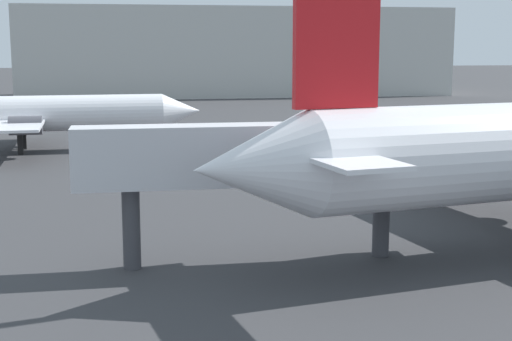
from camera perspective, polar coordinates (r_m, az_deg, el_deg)
name	(u,v)px	position (r m, az deg, el deg)	size (l,w,h in m)	color
airplane_distant	(31,114)	(63.93, -16.95, 4.20)	(27.70, 18.76, 9.65)	white
jet_bridge	(309,156)	(29.86, 4.09, 1.15)	(16.88, 2.83, 5.84)	silver
terminal_building	(236,52)	(132.61, -1.59, 9.11)	(73.78, 18.80, 15.15)	#B7B7B2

